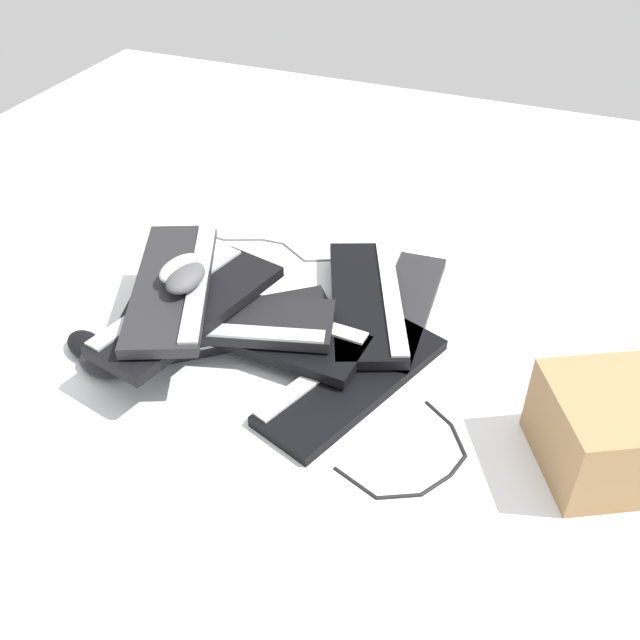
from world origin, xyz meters
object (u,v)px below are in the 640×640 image
object	(u,v)px
keyboard_0	(236,326)
mouse_3	(181,268)
mouse_0	(86,345)
keyboard_5	(367,300)
keyboard_4	(228,320)
keyboard_1	(353,380)
mouse_4	(101,364)
keyboard_3	(264,331)
keyboard_7	(174,285)
mouse_2	(225,286)
keyboard_6	(189,308)
mouse_1	(186,278)
cardboard_box	(606,431)
keyboard_2	(395,308)

from	to	relation	value
keyboard_0	mouse_3	size ratio (longest dim) A/B	3.97
mouse_0	mouse_3	world-z (taller)	mouse_3
keyboard_5	keyboard_4	bearing A→B (deg)	42.01
keyboard_1	mouse_4	size ratio (longest dim) A/B	4.22
keyboard_3	keyboard_7	distance (m)	0.21
mouse_3	mouse_4	distance (m)	0.26
keyboard_3	mouse_2	size ratio (longest dim) A/B	4.08
keyboard_6	mouse_3	world-z (taller)	mouse_3
keyboard_3	mouse_0	bearing A→B (deg)	24.63
keyboard_5	keyboard_6	xyz separation A→B (m)	(0.31, 0.24, 0.06)
mouse_0	mouse_4	size ratio (longest dim) A/B	1.00
keyboard_1	keyboard_6	xyz separation A→B (m)	(0.36, 0.01, 0.09)
mouse_1	keyboard_7	bearing A→B (deg)	-108.13
keyboard_1	keyboard_3	world-z (taller)	keyboard_3
mouse_3	keyboard_0	bearing A→B (deg)	126.74
cardboard_box	keyboard_5	bearing A→B (deg)	-26.15
keyboard_7	mouse_2	size ratio (longest dim) A/B	4.21
mouse_0	mouse_3	bearing A→B (deg)	65.21
keyboard_2	keyboard_4	world-z (taller)	keyboard_4
keyboard_4	keyboard_7	world-z (taller)	keyboard_7
keyboard_4	keyboard_5	xyz separation A→B (m)	(-0.24, -0.21, -0.03)
keyboard_2	cardboard_box	xyz separation A→B (m)	(-0.47, 0.29, 0.07)
keyboard_2	keyboard_7	size ratio (longest dim) A/B	0.97
keyboard_3	keyboard_6	xyz separation A→B (m)	(0.14, 0.06, 0.06)
keyboard_2	mouse_3	distance (m)	0.49
keyboard_7	cardboard_box	bearing A→B (deg)	177.37
keyboard_3	mouse_1	bearing A→B (deg)	15.74
mouse_4	keyboard_4	bearing A→B (deg)	50.81
keyboard_6	mouse_1	size ratio (longest dim) A/B	4.21
mouse_2	cardboard_box	world-z (taller)	cardboard_box
keyboard_3	mouse_1	distance (m)	0.20
keyboard_0	cardboard_box	xyz separation A→B (m)	(-0.77, 0.10, 0.07)
mouse_4	keyboard_1	bearing A→B (deg)	29.20
keyboard_0	cardboard_box	size ratio (longest dim) A/B	2.00
keyboard_7	mouse_0	world-z (taller)	keyboard_7
keyboard_0	keyboard_5	world-z (taller)	keyboard_5
cardboard_box	mouse_3	bearing A→B (deg)	-3.58
keyboard_1	keyboard_7	world-z (taller)	keyboard_7
keyboard_5	mouse_1	size ratio (longest dim) A/B	4.22
keyboard_6	mouse_2	world-z (taller)	keyboard_6
keyboard_2	cardboard_box	bearing A→B (deg)	148.25
keyboard_4	mouse_3	world-z (taller)	mouse_3
keyboard_5	mouse_0	world-z (taller)	keyboard_5
keyboard_6	cardboard_box	bearing A→B (deg)	179.05
mouse_1	mouse_0	bearing A→B (deg)	-60.31
keyboard_7	keyboard_6	bearing A→B (deg)	150.97
keyboard_7	mouse_3	world-z (taller)	mouse_3
mouse_1	mouse_3	xyz separation A→B (m)	(0.03, -0.03, 0.00)
keyboard_5	cardboard_box	xyz separation A→B (m)	(-0.52, 0.26, 0.04)
keyboard_7	mouse_4	size ratio (longest dim) A/B	4.21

